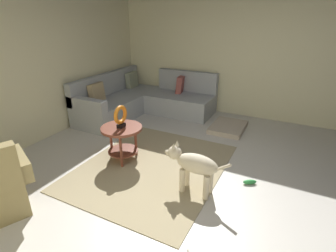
% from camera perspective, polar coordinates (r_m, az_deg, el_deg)
% --- Properties ---
extents(ground_plane, '(6.00, 6.00, 0.10)m').
position_cam_1_polar(ground_plane, '(3.51, 5.56, -13.46)').
color(ground_plane, beige).
extents(wall_back, '(6.00, 0.12, 2.70)m').
position_cam_1_polar(wall_back, '(4.78, -29.34, 12.03)').
color(wall_back, beige).
rests_on(wall_back, ground_plane).
extents(wall_right, '(0.12, 6.00, 2.70)m').
position_cam_1_polar(wall_right, '(5.71, 17.58, 15.22)').
color(wall_right, beige).
rests_on(wall_right, ground_plane).
extents(area_rug, '(2.30, 1.90, 0.01)m').
position_cam_1_polar(area_rug, '(3.84, -3.40, -8.81)').
color(area_rug, tan).
rests_on(area_rug, ground_plane).
extents(sectional_couch, '(2.20, 2.25, 0.88)m').
position_cam_1_polar(sectional_couch, '(5.79, -5.58, 5.49)').
color(sectional_couch, '#9EA3A8').
rests_on(sectional_couch, ground_plane).
extents(side_table, '(0.60, 0.60, 0.54)m').
position_cam_1_polar(side_table, '(3.88, -10.03, -1.88)').
color(side_table, brown).
rests_on(side_table, ground_plane).
extents(torus_sculpture, '(0.28, 0.08, 0.33)m').
position_cam_1_polar(torus_sculpture, '(3.77, -10.34, 2.19)').
color(torus_sculpture, black).
rests_on(torus_sculpture, side_table).
extents(dog_bed_mat, '(0.80, 0.60, 0.09)m').
position_cam_1_polar(dog_bed_mat, '(5.15, 13.01, -0.25)').
color(dog_bed_mat, '#B2A38E').
rests_on(dog_bed_mat, ground_plane).
extents(dog, '(0.23, 0.85, 0.63)m').
position_cam_1_polar(dog, '(3.17, 5.61, -8.45)').
color(dog, beige).
rests_on(dog, ground_plane).
extents(dog_toy_bone, '(0.14, 0.19, 0.06)m').
position_cam_1_polar(dog_toy_bone, '(3.63, 17.44, -11.57)').
color(dog_toy_bone, green).
rests_on(dog_toy_bone, ground_plane).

